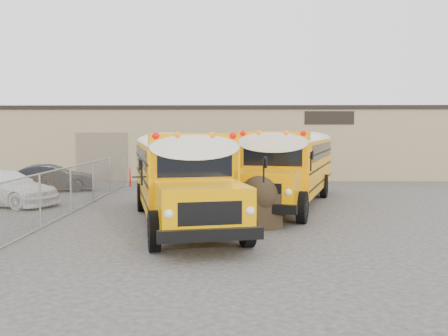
{
  "coord_description": "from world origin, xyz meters",
  "views": [
    {
      "loc": [
        0.24,
        -15.69,
        3.21
      ],
      "look_at": [
        -0.21,
        4.89,
        1.6
      ],
      "focal_mm": 40.0,
      "sensor_mm": 36.0,
      "label": 1
    }
  ],
  "objects_px": {
    "school_bus_left": "(163,158)",
    "car_white": "(4,188)",
    "school_bus_right": "(310,154)",
    "tarp_bundle": "(260,201)",
    "car_dark": "(52,178)"
  },
  "relations": [
    {
      "from": "school_bus_left",
      "to": "car_white",
      "type": "height_order",
      "value": "school_bus_left"
    },
    {
      "from": "school_bus_right",
      "to": "car_white",
      "type": "xyz_separation_m",
      "value": [
        -13.91,
        -7.05,
        -1.1
      ]
    },
    {
      "from": "school_bus_right",
      "to": "car_white",
      "type": "relative_size",
      "value": 2.21
    },
    {
      "from": "tarp_bundle",
      "to": "car_dark",
      "type": "distance_m",
      "value": 13.86
    },
    {
      "from": "school_bus_left",
      "to": "school_bus_right",
      "type": "height_order",
      "value": "school_bus_right"
    },
    {
      "from": "school_bus_left",
      "to": "car_white",
      "type": "relative_size",
      "value": 2.18
    },
    {
      "from": "school_bus_left",
      "to": "car_dark",
      "type": "height_order",
      "value": "school_bus_left"
    },
    {
      "from": "school_bus_left",
      "to": "car_white",
      "type": "bearing_deg",
      "value": -154.86
    },
    {
      "from": "school_bus_right",
      "to": "tarp_bundle",
      "type": "bearing_deg",
      "value": -105.88
    },
    {
      "from": "tarp_bundle",
      "to": "car_dark",
      "type": "relative_size",
      "value": 0.41
    },
    {
      "from": "school_bus_left",
      "to": "school_bus_right",
      "type": "relative_size",
      "value": 0.99
    },
    {
      "from": "school_bus_right",
      "to": "car_dark",
      "type": "bearing_deg",
      "value": -169.86
    },
    {
      "from": "school_bus_right",
      "to": "car_dark",
      "type": "distance_m",
      "value": 13.86
    },
    {
      "from": "school_bus_right",
      "to": "car_dark",
      "type": "xyz_separation_m",
      "value": [
        -13.6,
        -2.43,
        -1.14
      ]
    },
    {
      "from": "school_bus_right",
      "to": "car_white",
      "type": "distance_m",
      "value": 15.63
    }
  ]
}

